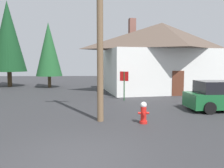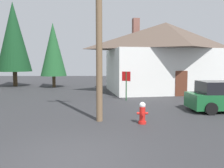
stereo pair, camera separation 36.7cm
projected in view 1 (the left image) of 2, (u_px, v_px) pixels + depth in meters
The scene contains 7 objects.
ground_plane at pixel (75, 159), 6.27m from camera, with size 80.00×80.00×0.10m, color #2D2D30.
fire_hydrant at pixel (144, 113), 9.77m from camera, with size 0.47×0.41×0.95m.
utility_pole at pixel (100, 19), 9.80m from camera, with size 1.60×0.28×8.66m.
stop_sign_far at pixel (124, 80), 15.76m from camera, with size 0.60×0.36×2.04m.
house at pixel (161, 56), 21.00m from camera, with size 11.82×8.78×6.78m.
pine_tree_mid_left at pixel (8, 37), 24.73m from camera, with size 3.74×3.74×9.34m.
pine_tree_short_left at pixel (49, 49), 23.98m from camera, with size 2.75×2.75×6.87m.
Camera 1 is at (0.81, -6.08, 2.60)m, focal length 36.36 mm.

